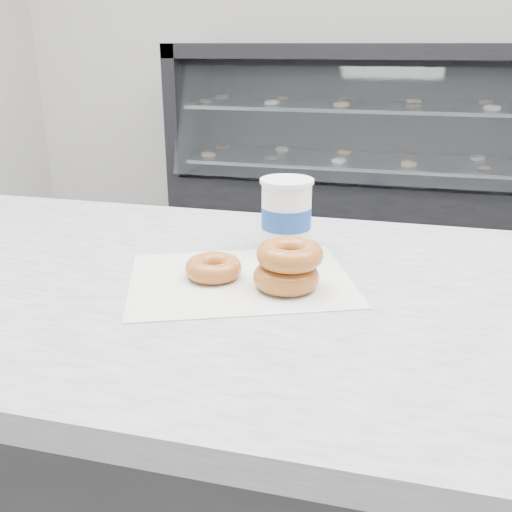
{
  "coord_description": "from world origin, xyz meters",
  "views": [
    {
      "loc": [
        0.14,
        -1.38,
        1.25
      ],
      "look_at": [
        -0.06,
        -0.56,
        0.93
      ],
      "focal_mm": 40.0,
      "sensor_mm": 36.0,
      "label": 1
    }
  ],
  "objects_px": {
    "donut_stack": "(288,266)",
    "coffee_cup": "(286,213)",
    "donut_single": "(213,268)",
    "display_case": "(373,176)"
  },
  "relations": [
    {
      "from": "coffee_cup",
      "to": "display_case",
      "type": "bearing_deg",
      "value": 81.63
    },
    {
      "from": "donut_single",
      "to": "coffee_cup",
      "type": "xyz_separation_m",
      "value": [
        0.08,
        0.17,
        0.05
      ]
    },
    {
      "from": "display_case",
      "to": "coffee_cup",
      "type": "relative_size",
      "value": 19.01
    },
    {
      "from": "display_case",
      "to": "donut_single",
      "type": "relative_size",
      "value": 26.76
    },
    {
      "from": "donut_single",
      "to": "donut_stack",
      "type": "bearing_deg",
      "value": -5.09
    },
    {
      "from": "display_case",
      "to": "donut_single",
      "type": "height_order",
      "value": "display_case"
    },
    {
      "from": "display_case",
      "to": "coffee_cup",
      "type": "xyz_separation_m",
      "value": [
        -0.04,
        -2.55,
        0.47
      ]
    },
    {
      "from": "donut_stack",
      "to": "coffee_cup",
      "type": "xyz_separation_m",
      "value": [
        -0.04,
        0.18,
        0.03
      ]
    },
    {
      "from": "donut_stack",
      "to": "donut_single",
      "type": "bearing_deg",
      "value": 174.91
    },
    {
      "from": "display_case",
      "to": "donut_stack",
      "type": "bearing_deg",
      "value": -90.08
    }
  ]
}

